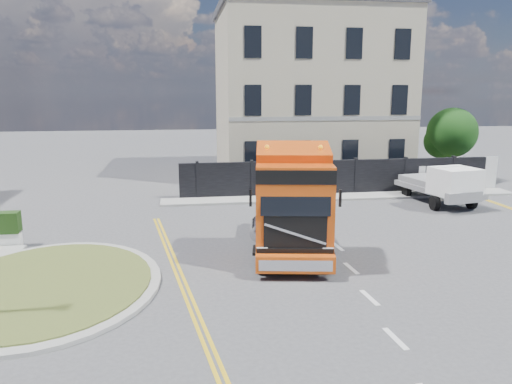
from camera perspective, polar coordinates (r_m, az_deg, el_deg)
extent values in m
plane|color=#424244|center=(19.12, 0.40, -6.29)|extent=(120.00, 120.00, 0.00)
cylinder|color=gray|center=(16.57, -22.82, -9.84)|extent=(6.80, 6.80, 0.12)
cylinder|color=#35461C|center=(16.54, -22.84, -9.59)|extent=(6.20, 6.20, 0.05)
cube|color=black|center=(28.81, 9.41, 1.65)|extent=(18.00, 0.25, 2.00)
cube|color=silver|center=(32.46, 23.84, 1.92)|extent=(2.60, 0.12, 2.00)
cube|color=#BCB296|center=(35.61, 5.87, 10.87)|extent=(12.00, 10.00, 11.00)
cube|color=#46454A|center=(36.02, 6.06, 20.05)|extent=(12.30, 10.30, 0.50)
cylinder|color=#382619|center=(34.96, 21.25, 3.07)|extent=(0.24, 0.24, 2.40)
sphere|color=black|center=(34.75, 21.49, 6.33)|extent=(3.20, 3.20, 3.20)
sphere|color=black|center=(34.91, 20.38, 5.44)|extent=(2.20, 2.20, 2.20)
cube|color=gray|center=(28.15, 9.91, -0.54)|extent=(20.00, 1.60, 0.12)
cube|color=black|center=(18.84, 3.95, -4.22)|extent=(3.47, 6.58, 0.45)
cube|color=#CC490E|center=(16.82, 4.29, -1.26)|extent=(2.89, 2.97, 2.78)
cube|color=#CC490E|center=(17.64, 4.17, 3.11)|extent=(2.60, 1.30, 1.39)
cube|color=black|center=(15.50, 4.56, -0.86)|extent=(2.16, 0.43, 1.04)
cube|color=#CC490E|center=(15.74, 4.51, -8.19)|extent=(2.50, 0.77, 0.55)
cylinder|color=black|center=(16.47, 0.60, -7.35)|extent=(0.49, 1.07, 1.03)
cylinder|color=gray|center=(16.47, 0.60, -7.35)|extent=(0.45, 0.62, 0.57)
cylinder|color=black|center=(16.59, 8.08, -7.33)|extent=(0.49, 1.07, 1.03)
cylinder|color=gray|center=(16.59, 8.08, -7.33)|extent=(0.45, 0.62, 0.57)
cylinder|color=black|center=(19.84, 0.70, -4.07)|extent=(0.49, 1.07, 1.03)
cylinder|color=gray|center=(19.84, 0.70, -4.07)|extent=(0.45, 0.62, 0.57)
cylinder|color=black|center=(19.94, 6.89, -4.08)|extent=(0.49, 1.07, 1.03)
cylinder|color=gray|center=(19.94, 6.89, -4.08)|extent=(0.45, 0.62, 0.57)
cylinder|color=black|center=(20.99, 0.73, -3.20)|extent=(0.49, 1.07, 1.03)
cylinder|color=gray|center=(20.99, 0.73, -3.20)|extent=(0.45, 0.62, 0.57)
cylinder|color=black|center=(21.08, 6.57, -3.21)|extent=(0.49, 1.07, 1.03)
cylinder|color=gray|center=(21.08, 6.57, -3.21)|extent=(0.45, 0.62, 0.57)
cube|color=slate|center=(28.12, 20.07, 0.32)|extent=(2.83, 5.31, 0.26)
cube|color=white|center=(26.66, 21.77, 1.11)|extent=(2.29, 2.20, 1.37)
cylinder|color=black|center=(26.37, 19.73, -1.18)|extent=(0.26, 0.74, 0.74)
cylinder|color=black|center=(27.37, 23.41, -1.01)|extent=(0.26, 0.74, 0.74)
cylinder|color=black|center=(29.11, 16.82, 0.15)|extent=(0.26, 0.74, 0.74)
cylinder|color=black|center=(30.02, 20.26, 0.26)|extent=(0.26, 0.74, 0.74)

